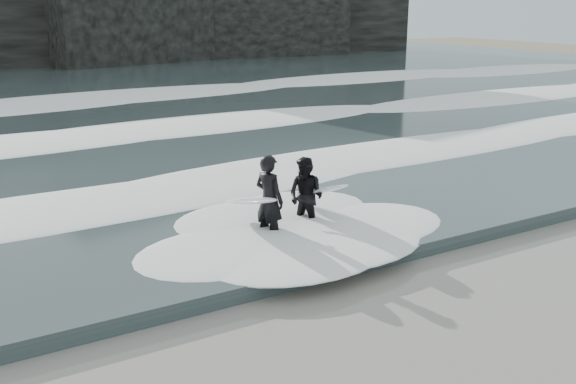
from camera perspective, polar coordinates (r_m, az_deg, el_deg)
name	(u,v)px	position (r m, az deg, el deg)	size (l,w,h in m)	color
ground	(427,372)	(8.99, 12.29, -15.38)	(120.00, 120.00, 0.00)	olive
sea	(35,95)	(35.19, -21.59, 8.03)	(90.00, 52.00, 0.30)	#303D3F
foam_near	(178,183)	(16.03, -9.72, 0.78)	(60.00, 3.20, 0.20)	white
foam_mid	(103,134)	(22.55, -16.15, 5.00)	(60.00, 4.00, 0.24)	white
foam_far	(50,99)	(31.24, -20.42, 7.75)	(60.00, 4.80, 0.30)	white
surfer_left	(265,200)	(12.69, -2.07, -0.73)	(1.11, 2.26, 1.84)	black
surfer_right	(308,196)	(13.32, 1.78, -0.33)	(1.19, 1.92, 1.64)	black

